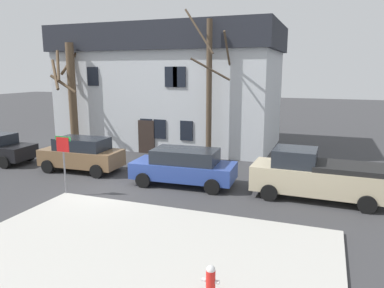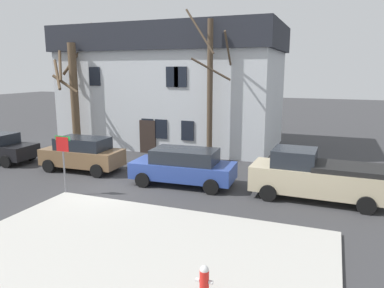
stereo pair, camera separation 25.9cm
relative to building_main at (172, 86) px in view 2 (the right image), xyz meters
name	(u,v)px [view 2 (the right image)]	position (x,y,z in m)	size (l,w,h in m)	color
ground_plane	(111,191)	(1.99, -10.99, -4.12)	(120.00, 120.00, 0.00)	#38383A
sidewalk_slab	(119,270)	(5.85, -16.51, -4.06)	(10.89, 8.84, 0.12)	#B7B5AD
building_main	(172,86)	(0.00, 0.00, 0.00)	(15.05, 7.70, 8.10)	silver
tree_bare_near	(73,91)	(-5.16, -4.26, -0.28)	(2.42, 2.83, 8.25)	brown
tree_bare_mid	(210,88)	(4.28, -4.35, 0.10)	(2.62, 2.53, 8.41)	#4C3D2D
car_brown_wagon	(82,154)	(-1.28, -8.64, -3.20)	(4.29, 2.06, 1.77)	brown
car_blue_wagon	(184,166)	(4.57, -8.97, -3.24)	(4.78, 2.29, 1.68)	#2D4799
pickup_truck_beige	(316,176)	(10.33, -8.84, -3.13)	(5.32, 2.24, 2.03)	#C6B793
fire_hydrant	(204,279)	(8.30, -16.77, -3.63)	(0.42, 0.22, 0.70)	red
street_sign_pole	(63,154)	(0.47, -12.10, -2.33)	(0.76, 0.07, 2.54)	slate
bicycle_leaning	(95,151)	(-2.59, -5.80, -3.75)	(1.65, 0.68, 1.03)	black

